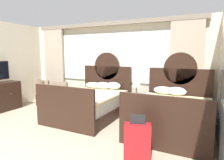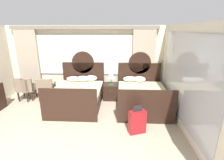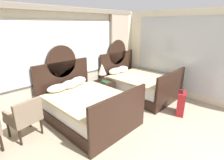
{
  "view_description": "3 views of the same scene",
  "coord_description": "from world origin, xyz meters",
  "px_view_note": "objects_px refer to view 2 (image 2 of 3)",
  "views": [
    {
      "loc": [
        2.75,
        -1.07,
        1.72
      ],
      "look_at": [
        0.79,
        2.89,
        1.11
      ],
      "focal_mm": 31.0,
      "sensor_mm": 36.0,
      "label": 1
    },
    {
      "loc": [
        1.35,
        -1.96,
        2.55
      ],
      "look_at": [
        1.1,
        3.23,
        0.95
      ],
      "focal_mm": 26.48,
      "sensor_mm": 36.0,
      "label": 2
    },
    {
      "loc": [
        -2.38,
        0.22,
        2.28
      ],
      "look_at": [
        0.72,
        3.2,
        0.87
      ],
      "focal_mm": 27.73,
      "sensor_mm": 36.0,
      "label": 3
    }
  ],
  "objects_px": {
    "nightstand_between_beds": "(111,91)",
    "armchair_by_window_right": "(25,87)",
    "armchair_by_window_centre": "(26,87)",
    "suitcase_on_floor": "(137,122)",
    "bed_near_mirror": "(141,96)",
    "bed_near_window": "(78,95)",
    "table_lamp_on_nightstand": "(111,74)",
    "book_on_nightstand": "(111,85)",
    "armchair_by_window_left": "(46,88)"
  },
  "relations": [
    {
      "from": "armchair_by_window_right",
      "to": "book_on_nightstand",
      "type": "bearing_deg",
      "value": 2.21
    },
    {
      "from": "armchair_by_window_left",
      "to": "book_on_nightstand",
      "type": "bearing_deg",
      "value": 3.02
    },
    {
      "from": "nightstand_between_beds",
      "to": "suitcase_on_floor",
      "type": "bearing_deg",
      "value": -69.75
    },
    {
      "from": "table_lamp_on_nightstand",
      "to": "armchair_by_window_centre",
      "type": "xyz_separation_m",
      "value": [
        -3.16,
        -0.25,
        -0.48
      ]
    },
    {
      "from": "armchair_by_window_centre",
      "to": "bed_near_mirror",
      "type": "bearing_deg",
      "value": -5.08
    },
    {
      "from": "armchair_by_window_left",
      "to": "suitcase_on_floor",
      "type": "relative_size",
      "value": 1.13
    },
    {
      "from": "nightstand_between_beds",
      "to": "armchair_by_window_right",
      "type": "xyz_separation_m",
      "value": [
        -3.18,
        -0.23,
        0.2
      ]
    },
    {
      "from": "suitcase_on_floor",
      "to": "bed_near_window",
      "type": "bearing_deg",
      "value": 140.52
    },
    {
      "from": "bed_near_window",
      "to": "suitcase_on_floor",
      "type": "height_order",
      "value": "bed_near_window"
    },
    {
      "from": "nightstand_between_beds",
      "to": "armchair_by_window_left",
      "type": "bearing_deg",
      "value": -174.34
    },
    {
      "from": "bed_near_window",
      "to": "armchair_by_window_centre",
      "type": "bearing_deg",
      "value": 169.89
    },
    {
      "from": "bed_near_mirror",
      "to": "table_lamp_on_nightstand",
      "type": "relative_size",
      "value": 3.8
    },
    {
      "from": "nightstand_between_beds",
      "to": "armchair_by_window_centre",
      "type": "xyz_separation_m",
      "value": [
        -3.14,
        -0.24,
        0.2
      ]
    },
    {
      "from": "armchair_by_window_right",
      "to": "bed_near_window",
      "type": "bearing_deg",
      "value": -10.0
    },
    {
      "from": "table_lamp_on_nightstand",
      "to": "armchair_by_window_right",
      "type": "xyz_separation_m",
      "value": [
        -3.2,
        -0.24,
        -0.48
      ]
    },
    {
      "from": "bed_near_window",
      "to": "armchair_by_window_right",
      "type": "distance_m",
      "value": 2.13
    },
    {
      "from": "bed_near_window",
      "to": "bed_near_mirror",
      "type": "height_order",
      "value": "same"
    },
    {
      "from": "bed_near_mirror",
      "to": "armchair_by_window_centre",
      "type": "relative_size",
      "value": 2.47
    },
    {
      "from": "book_on_nightstand",
      "to": "nightstand_between_beds",
      "type": "bearing_deg",
      "value": 103.73
    },
    {
      "from": "bed_near_window",
      "to": "nightstand_between_beds",
      "type": "height_order",
      "value": "bed_near_window"
    },
    {
      "from": "armchair_by_window_centre",
      "to": "armchair_by_window_right",
      "type": "height_order",
      "value": "same"
    },
    {
      "from": "nightstand_between_beds",
      "to": "armchair_by_window_left",
      "type": "relative_size",
      "value": 0.68
    },
    {
      "from": "armchair_by_window_centre",
      "to": "suitcase_on_floor",
      "type": "relative_size",
      "value": 1.13
    },
    {
      "from": "bed_near_mirror",
      "to": "armchair_by_window_centre",
      "type": "height_order",
      "value": "bed_near_mirror"
    },
    {
      "from": "book_on_nightstand",
      "to": "armchair_by_window_centre",
      "type": "relative_size",
      "value": 0.3
    },
    {
      "from": "nightstand_between_beds",
      "to": "table_lamp_on_nightstand",
      "type": "xyz_separation_m",
      "value": [
        0.02,
        0.01,
        0.68
      ]
    },
    {
      "from": "armchair_by_window_left",
      "to": "suitcase_on_floor",
      "type": "distance_m",
      "value": 3.71
    },
    {
      "from": "bed_near_window",
      "to": "armchair_by_window_left",
      "type": "height_order",
      "value": "bed_near_window"
    },
    {
      "from": "armchair_by_window_left",
      "to": "table_lamp_on_nightstand",
      "type": "bearing_deg",
      "value": 5.91
    },
    {
      "from": "bed_near_mirror",
      "to": "book_on_nightstand",
      "type": "bearing_deg",
      "value": 154.62
    },
    {
      "from": "armchair_by_window_centre",
      "to": "suitcase_on_floor",
      "type": "height_order",
      "value": "armchair_by_window_centre"
    },
    {
      "from": "book_on_nightstand",
      "to": "suitcase_on_floor",
      "type": "height_order",
      "value": "suitcase_on_floor"
    },
    {
      "from": "bed_near_mirror",
      "to": "armchair_by_window_right",
      "type": "relative_size",
      "value": 2.47
    },
    {
      "from": "suitcase_on_floor",
      "to": "book_on_nightstand",
      "type": "bearing_deg",
      "value": 110.58
    },
    {
      "from": "bed_near_mirror",
      "to": "book_on_nightstand",
      "type": "xyz_separation_m",
      "value": [
        -1.06,
        0.5,
        0.22
      ]
    },
    {
      "from": "armchair_by_window_right",
      "to": "armchair_by_window_left",
      "type": "bearing_deg",
      "value": -0.23
    },
    {
      "from": "bed_near_mirror",
      "to": "suitcase_on_floor",
      "type": "bearing_deg",
      "value": -100.68
    },
    {
      "from": "bed_near_mirror",
      "to": "armchair_by_window_centre",
      "type": "bearing_deg",
      "value": 174.92
    },
    {
      "from": "nightstand_between_beds",
      "to": "table_lamp_on_nightstand",
      "type": "bearing_deg",
      "value": 35.75
    },
    {
      "from": "nightstand_between_beds",
      "to": "suitcase_on_floor",
      "type": "distance_m",
      "value": 2.3
    },
    {
      "from": "bed_near_window",
      "to": "table_lamp_on_nightstand",
      "type": "height_order",
      "value": "bed_near_window"
    },
    {
      "from": "armchair_by_window_right",
      "to": "armchair_by_window_centre",
      "type": "bearing_deg",
      "value": -4.43
    },
    {
      "from": "nightstand_between_beds",
      "to": "armchair_by_window_right",
      "type": "height_order",
      "value": "armchair_by_window_right"
    },
    {
      "from": "bed_near_window",
      "to": "armchair_by_window_centre",
      "type": "relative_size",
      "value": 2.47
    },
    {
      "from": "table_lamp_on_nightstand",
      "to": "book_on_nightstand",
      "type": "height_order",
      "value": "table_lamp_on_nightstand"
    },
    {
      "from": "armchair_by_window_left",
      "to": "suitcase_on_floor",
      "type": "height_order",
      "value": "armchair_by_window_left"
    },
    {
      "from": "bed_near_window",
      "to": "suitcase_on_floor",
      "type": "bearing_deg",
      "value": -39.48
    },
    {
      "from": "bed_near_mirror",
      "to": "nightstand_between_beds",
      "type": "bearing_deg",
      "value": 150.62
    },
    {
      "from": "armchair_by_window_right",
      "to": "nightstand_between_beds",
      "type": "bearing_deg",
      "value": 4.18
    },
    {
      "from": "suitcase_on_floor",
      "to": "armchair_by_window_left",
      "type": "bearing_deg",
      "value": 148.85
    }
  ]
}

